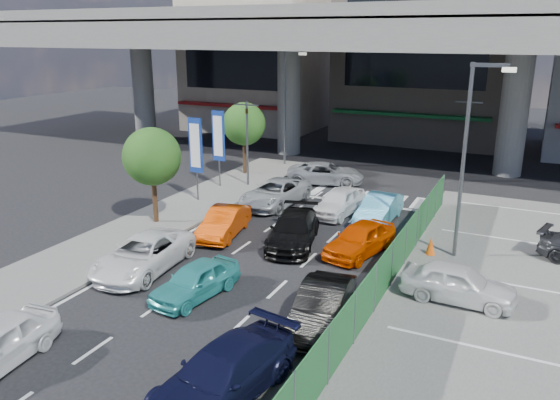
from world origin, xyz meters
The scene contains 28 objects.
ground centered at (0.00, 0.00, 0.00)m, with size 120.00×120.00×0.00m, color black.
parking_lot centered at (11.00, 2.00, 0.03)m, with size 12.00×28.00×0.06m, color #585856.
sidewalk_left centered at (-7.00, 4.00, 0.06)m, with size 4.00×30.00×0.12m, color #585856.
fence_run centered at (5.30, 1.00, 0.90)m, with size 0.16×22.00×1.80m, color #1E5829, non-canonical shape.
expressway centered at (0.00, 22.00, 8.76)m, with size 64.00×14.00×10.75m.
building_west centered at (-16.00, 31.97, 6.49)m, with size 12.00×10.90×13.00m.
building_center centered at (0.00, 32.97, 7.49)m, with size 14.00×10.90×15.00m.
traffic_light_left centered at (-6.20, 12.00, 3.94)m, with size 1.60×1.24×5.20m.
traffic_light_right centered at (5.50, 19.00, 3.94)m, with size 1.60×1.24×5.20m.
street_lamp_right centered at (7.17, 6.00, 4.77)m, with size 1.65×0.22×8.00m.
street_lamp_left centered at (-6.33, 18.00, 4.77)m, with size 1.65×0.22×8.00m.
signboard_near centered at (-7.20, 7.99, 3.06)m, with size 0.80×0.14×4.70m.
signboard_far centered at (-7.60, 10.99, 3.06)m, with size 0.80×0.14×4.70m.
tree_near centered at (-7.00, 4.00, 3.39)m, with size 2.80×2.80×4.80m.
tree_far centered at (-7.80, 14.50, 3.39)m, with size 2.80×2.80×4.80m.
minivan_navy_back centered at (3.04, -6.17, 0.69)m, with size 1.93×4.76×1.38m, color black.
sedan_white_mid_left centered at (-3.92, -0.75, 0.69)m, with size 2.29×4.97×1.38m, color white.
taxi_teal_mid centered at (-0.78, -1.76, 0.63)m, with size 1.49×3.72×1.27m, color teal.
hatch_black_mid_right centered at (4.02, -1.74, 0.69)m, with size 1.46×4.19×1.38m, color black.
taxi_orange_left centered at (-3.07, 3.99, 0.66)m, with size 1.39×3.99×1.32m, color #C53A02.
sedan_black_mid centered at (0.30, 4.35, 0.69)m, with size 1.93×4.76×1.38m, color black.
taxi_orange_right centered at (3.30, 4.58, 0.69)m, with size 1.63×4.05×1.38m, color #DA4100.
wagon_silver_front_left centered at (-3.01, 9.27, 0.69)m, with size 2.29×4.97×1.38m, color #A5A9AD.
sedan_white_front_mid centered at (0.70, 9.26, 0.69)m, with size 1.62×4.04×1.38m, color white.
kei_truck_front_right centered at (2.89, 9.00, 0.68)m, with size 1.43×4.11×1.35m, color #51ADD4.
crossing_wagon_silver centered at (-2.12, 14.67, 0.66)m, with size 2.19×4.75×1.32m, color #9A9DA2.
parked_sedan_white centered at (7.72, 1.82, 0.73)m, with size 1.58×3.92×1.34m, color white.
traffic_cone centered at (6.06, 5.69, 0.45)m, with size 0.40×0.40×0.78m, color #EE550D.
Camera 1 is at (9.54, -16.44, 9.04)m, focal length 35.00 mm.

